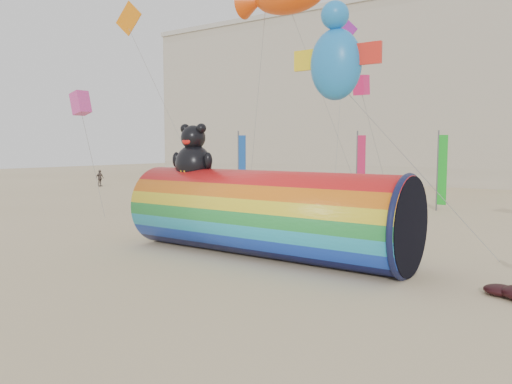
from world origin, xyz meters
The scene contains 5 objects.
ground centered at (0.00, 0.00, 0.00)m, with size 160.00×160.00×0.00m, color #CCB58C.
hotel_building centered at (-12.00, 45.95, 10.31)m, with size 60.40×15.40×20.60m.
windsock_assembly centered at (1.06, 1.20, 1.72)m, with size 11.26×3.43×5.19m.
festival_banners centered at (-2.41, 16.01, 2.64)m, with size 11.91×6.54×5.20m.
flying_kites centered at (2.81, 5.23, 10.04)m, with size 27.07×15.90×10.44m.
Camera 1 is at (11.60, -14.30, 4.17)m, focal length 35.00 mm.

